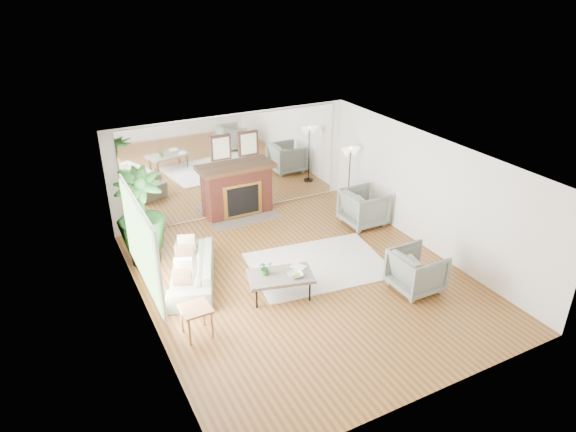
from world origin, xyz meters
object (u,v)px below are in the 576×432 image
fireplace (239,191)px  side_table (196,312)px  armchair_front (417,271)px  armchair_back (364,207)px  sofa (192,270)px  floor_lamp (350,157)px  coffee_table (281,277)px  potted_ficus (141,215)px

fireplace → side_table: size_ratio=3.73×
fireplace → armchair_front: fireplace is taller
armchair_back → sofa: bearing=97.5°
floor_lamp → armchair_front: bearing=-103.8°
coffee_table → sofa: (-1.32, 1.18, -0.14)m
coffee_table → side_table: (-1.73, -0.35, 0.03)m
fireplace → coffee_table: bearing=-100.8°
sofa → potted_ficus: bearing=-133.5°
armchair_front → fireplace: bearing=20.4°
sofa → potted_ficus: 1.58m
coffee_table → potted_ficus: 3.16m
armchair_back → potted_ficus: (-5.03, 0.63, 0.65)m
armchair_back → floor_lamp: 1.34m
side_table → floor_lamp: 5.98m
armchair_back → coffee_table: bearing=119.6°
armchair_back → armchair_front: size_ratio=1.07×
fireplace → armchair_front: bearing=-69.3°
sofa → fireplace: bearing=160.9°
fireplace → side_table: bearing=-121.6°
fireplace → side_table: 4.62m
coffee_table → floor_lamp: (3.31, 2.75, 0.92)m
coffee_table → floor_lamp: size_ratio=0.83×
armchair_back → potted_ficus: potted_ficus is taller
armchair_front → potted_ficus: potted_ficus is taller
armchair_back → fireplace: bearing=53.3°
sofa → floor_lamp: bearing=129.5°
floor_lamp → sofa: bearing=-161.3°
armchair_back → potted_ficus: size_ratio=0.47×
fireplace → coffee_table: fireplace is taller
armchair_back → side_table: armchair_back is taller
fireplace → armchair_back: bearing=-36.4°
fireplace → potted_ficus: (-2.60, -1.16, 0.42)m
sofa → armchair_front: 4.29m
fireplace → side_table: fireplace is taller
armchair_back → potted_ficus: bearing=82.6°
sofa → potted_ficus: potted_ficus is taller
coffee_table → armchair_back: 3.59m
fireplace → sofa: bearing=-129.9°
coffee_table → potted_ficus: potted_ficus is taller
coffee_table → floor_lamp: 4.40m
potted_ficus → floor_lamp: 5.24m
side_table → sofa: bearing=75.0°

